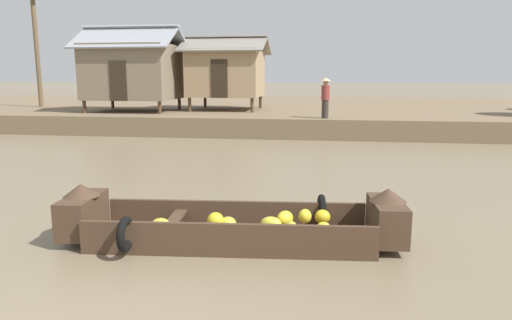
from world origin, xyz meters
name	(u,v)px	position (x,y,z in m)	size (l,w,h in m)	color
ground_plane	(228,169)	(0.00, 10.00, 0.00)	(300.00, 300.00, 0.00)	#7A6B51
riverbank_strip	(280,111)	(0.00, 26.13, 0.42)	(160.00, 20.00, 0.84)	#756047
banana_boat	(234,225)	(1.24, 4.35, 0.30)	(5.37, 2.19, 0.91)	#473323
stilt_house_left	(133,71)	(-6.63, 19.37, 2.81)	(4.77, 3.85, 4.11)	#4C3826
stilt_house_mid_left	(227,72)	(-2.30, 20.97, 2.76)	(4.18, 3.93, 3.71)	#4C3826
vendor_person	(325,96)	(2.68, 16.84, 1.77)	(0.44, 0.44, 1.66)	#332D28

